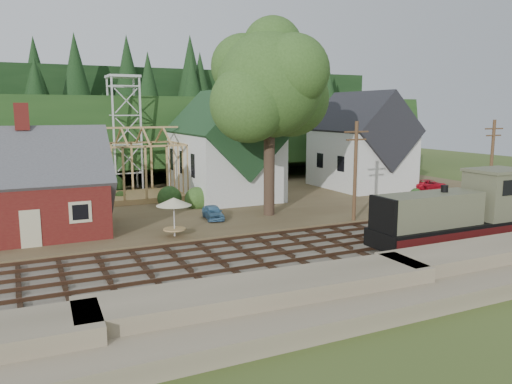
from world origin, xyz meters
name	(u,v)px	position (x,y,z in m)	size (l,w,h in m)	color
ground	(313,251)	(0.00, 0.00, 0.00)	(140.00, 140.00, 0.00)	#384C1E
embankment	(407,296)	(0.00, -8.50, 0.00)	(64.00, 5.00, 1.60)	#7F7259
railroad_bed	(313,250)	(0.00, 0.00, 0.08)	(64.00, 11.00, 0.16)	#726B5B
village_flat	(212,202)	(0.00, 18.00, 0.15)	(64.00, 26.00, 0.30)	brown
hillside	(151,175)	(0.00, 42.00, 0.00)	(70.00, 28.00, 8.00)	#1E3F19
ridge	(128,164)	(0.00, 58.00, 0.00)	(80.00, 20.00, 12.00)	black
depot	(27,193)	(-16.00, 11.00, 3.21)	(10.80, 7.41, 9.00)	#5B1514
church	(225,148)	(2.00, 19.68, 5.18)	(8.40, 15.17, 13.00)	silver
farmhouse	(361,146)	(18.00, 19.00, 4.87)	(8.40, 10.80, 10.60)	silver
timber_frame	(139,169)	(-6.00, 22.00, 3.27)	(8.20, 6.20, 6.99)	tan
lattice_tower	(124,99)	(-6.00, 28.00, 10.03)	(3.20, 3.20, 12.12)	silver
big_tree	(271,92)	(2.17, 10.08, 10.22)	(10.90, 8.40, 14.70)	#38281E
telegraph_pole_near	(355,170)	(7.00, 5.20, 4.25)	(2.20, 0.28, 8.00)	#4C331E
telegraph_pole_far	(492,162)	(22.00, 5.20, 4.25)	(2.20, 0.28, 8.00)	#4C331E
locomotive	(459,214)	(9.28, -3.00, 2.12)	(11.93, 2.98, 4.77)	black
car_blue	(213,212)	(-2.79, 10.37, 0.85)	(1.31, 3.25, 1.11)	#5992BF
car_red	(429,185)	(23.61, 14.11, 0.86)	(1.85, 4.02, 1.12)	red
patio_set	(174,203)	(-7.08, 6.41, 2.58)	(2.41, 2.41, 2.68)	silver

